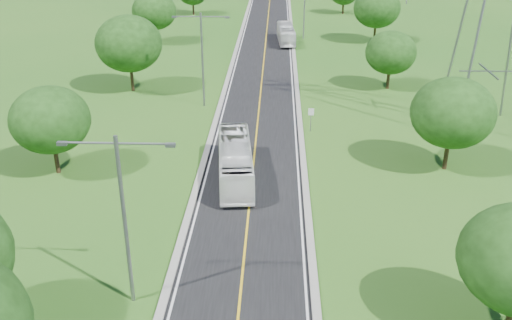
{
  "coord_description": "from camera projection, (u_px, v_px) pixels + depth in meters",
  "views": [
    {
      "loc": [
        1.9,
        -13.57,
        20.61
      ],
      "look_at": [
        0.43,
        24.6,
        3.0
      ],
      "focal_mm": 40.0,
      "sensor_mm": 36.0,
      "label": 1
    }
  ],
  "objects": [
    {
      "name": "curb_right",
      "position": [
        294.0,
        57.0,
        80.7
      ],
      "size": [
        0.5,
        150.0,
        0.22
      ],
      "primitive_type": "cube",
      "color": "gray",
      "rests_on": "ground"
    },
    {
      "name": "streetlight_mid_left",
      "position": [
        202.0,
        52.0,
        59.56
      ],
      "size": [
        5.9,
        0.25,
        10.0
      ],
      "color": "slate",
      "rests_on": "ground"
    },
    {
      "name": "bus_outbound",
      "position": [
        286.0,
        34.0,
        88.3
      ],
      "size": [
        2.9,
        9.84,
        2.71
      ],
      "primitive_type": "imported",
      "rotation": [
        0.0,
        0.0,
        3.21
      ],
      "color": "white",
      "rests_on": "road"
    },
    {
      "name": "tree_rc",
      "position": [
        391.0,
        53.0,
        65.86
      ],
      "size": [
        5.88,
        5.88,
        6.84
      ],
      "color": "black",
      "rests_on": "ground"
    },
    {
      "name": "bus_inbound",
      "position": [
        235.0,
        161.0,
        45.36
      ],
      "size": [
        3.61,
        11.02,
        3.01
      ],
      "primitive_type": "imported",
      "rotation": [
        0.0,
        0.0,
        0.1
      ],
      "color": "white",
      "rests_on": "road"
    },
    {
      "name": "curb_left",
      "position": [
        234.0,
        56.0,
        81.0
      ],
      "size": [
        0.5,
        150.0,
        0.22
      ],
      "primitive_type": "cube",
      "color": "gray",
      "rests_on": "ground"
    },
    {
      "name": "road",
      "position": [
        264.0,
        57.0,
        80.88
      ],
      "size": [
        8.0,
        150.0,
        0.06
      ],
      "primitive_type": "cube",
      "color": "black",
      "rests_on": "ground"
    },
    {
      "name": "tree_rd",
      "position": [
        377.0,
        8.0,
        87.18
      ],
      "size": [
        7.14,
        7.14,
        8.3
      ],
      "color": "black",
      "rests_on": "ground"
    },
    {
      "name": "tree_rb",
      "position": [
        453.0,
        113.0,
        45.6
      ],
      "size": [
        6.72,
        6.72,
        7.82
      ],
      "color": "black",
      "rests_on": "ground"
    },
    {
      "name": "speed_limit_sign",
      "position": [
        311.0,
        116.0,
        54.62
      ],
      "size": [
        0.55,
        0.09,
        2.4
      ],
      "color": "slate",
      "rests_on": "ground"
    },
    {
      "name": "ground",
      "position": [
        263.0,
        69.0,
        75.45
      ],
      "size": [
        260.0,
        260.0,
        0.0
      ],
      "primitive_type": "plane",
      "color": "#245A19",
      "rests_on": "ground"
    },
    {
      "name": "tree_lb",
      "position": [
        50.0,
        120.0,
        45.03
      ],
      "size": [
        6.3,
        6.3,
        7.33
      ],
      "color": "black",
      "rests_on": "ground"
    },
    {
      "name": "tree_ld",
      "position": [
        154.0,
        11.0,
        86.68
      ],
      "size": [
        6.72,
        6.72,
        7.82
      ],
      "color": "black",
      "rests_on": "ground"
    },
    {
      "name": "streetlight_near_left",
      "position": [
        123.0,
        208.0,
        29.61
      ],
      "size": [
        5.9,
        0.25,
        10.0
      ],
      "color": "slate",
      "rests_on": "ground"
    },
    {
      "name": "streetlight_far_right",
      "position": [
        305.0,
        1.0,
        89.09
      ],
      "size": [
        5.9,
        0.25,
        10.0
      ],
      "color": "slate",
      "rests_on": "ground"
    },
    {
      "name": "tree_lc",
      "position": [
        129.0,
        44.0,
        64.57
      ],
      "size": [
        7.56,
        7.56,
        8.79
      ],
      "color": "black",
      "rests_on": "ground"
    }
  ]
}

